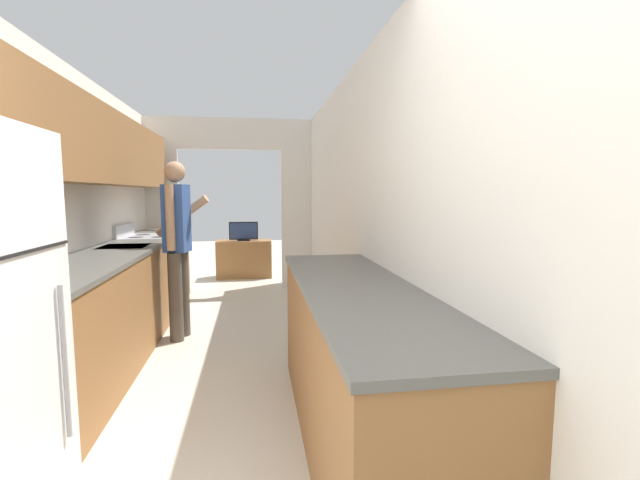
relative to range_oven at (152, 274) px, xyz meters
The scene contains 9 objects.
wall_left 2.02m from the range_oven, 98.52° to the right, with size 0.38×7.79×2.50m.
wall_right 3.11m from the range_oven, 45.86° to the right, with size 0.06×7.79×2.50m.
wall_far_with_doorway 1.74m from the range_oven, 52.82° to the left, with size 2.78×0.06×2.50m.
counter_left 1.35m from the range_oven, 90.35° to the right, with size 0.62×4.17×0.92m.
counter_right 3.51m from the range_oven, 59.74° to the right, with size 0.62×2.34×0.92m.
range_oven is the anchor object (origin of this frame).
person 1.20m from the range_oven, 64.56° to the right, with size 0.55×0.43×1.72m.
tv_cabinet 2.30m from the range_oven, 63.14° to the left, with size 0.91×0.42×0.63m.
television 2.28m from the range_oven, 62.66° to the left, with size 0.48×0.16×0.32m.
Camera 1 is at (0.33, -1.00, 1.42)m, focal length 24.00 mm.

